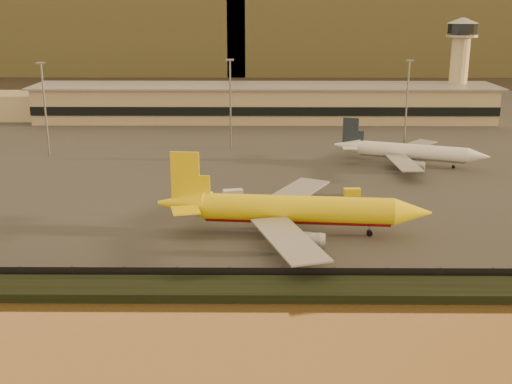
% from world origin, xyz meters
% --- Properties ---
extents(ground, '(900.00, 900.00, 0.00)m').
position_xyz_m(ground, '(0.00, 0.00, 0.00)').
color(ground, black).
rests_on(ground, ground).
extents(embankment, '(320.00, 7.00, 1.40)m').
position_xyz_m(embankment, '(0.00, -17.00, 0.70)').
color(embankment, black).
rests_on(embankment, ground).
extents(tarmac, '(320.00, 220.00, 0.20)m').
position_xyz_m(tarmac, '(0.00, 95.00, 0.10)').
color(tarmac, '#2D2D2D').
rests_on(tarmac, ground).
extents(perimeter_fence, '(300.00, 0.05, 2.20)m').
position_xyz_m(perimeter_fence, '(0.00, -13.00, 1.30)').
color(perimeter_fence, black).
rests_on(perimeter_fence, tarmac).
extents(terminal_building, '(202.00, 25.00, 12.60)m').
position_xyz_m(terminal_building, '(-14.52, 125.55, 6.25)').
color(terminal_building, tan).
rests_on(terminal_building, tarmac).
extents(control_tower, '(11.20, 11.20, 35.50)m').
position_xyz_m(control_tower, '(70.00, 131.00, 21.66)').
color(control_tower, tan).
rests_on(control_tower, tarmac).
extents(apron_light_masts, '(152.20, 12.20, 25.40)m').
position_xyz_m(apron_light_masts, '(15.00, 75.00, 15.70)').
color(apron_light_masts, slate).
rests_on(apron_light_masts, tarmac).
extents(distant_hills, '(470.00, 160.00, 70.00)m').
position_xyz_m(distant_hills, '(-20.74, 340.00, 31.39)').
color(distant_hills, brown).
rests_on(distant_hills, ground).
extents(dhl_cargo_jet, '(50.09, 48.87, 14.95)m').
position_xyz_m(dhl_cargo_jet, '(4.53, 8.06, 4.66)').
color(dhl_cargo_jet, yellow).
rests_on(dhl_cargo_jet, tarmac).
extents(white_narrowbody_jet, '(38.73, 36.73, 11.45)m').
position_xyz_m(white_narrowbody_jet, '(37.44, 59.88, 3.62)').
color(white_narrowbody_jet, white).
rests_on(white_narrowbody_jet, tarmac).
extents(gse_vehicle_yellow, '(3.69, 1.81, 1.63)m').
position_xyz_m(gse_vehicle_yellow, '(18.83, 32.04, 1.01)').
color(gse_vehicle_yellow, yellow).
rests_on(gse_vehicle_yellow, tarmac).
extents(gse_vehicle_white, '(4.57, 2.79, 1.92)m').
position_xyz_m(gse_vehicle_white, '(-7.27, 29.86, 1.16)').
color(gse_vehicle_white, white).
rests_on(gse_vehicle_white, tarmac).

